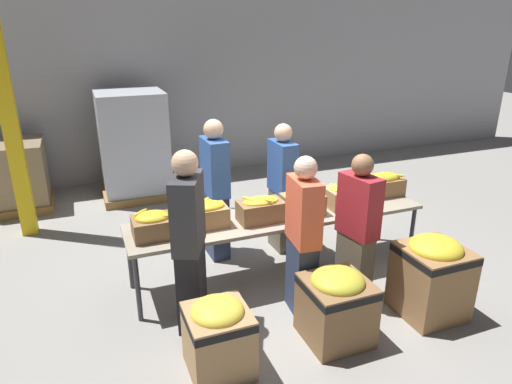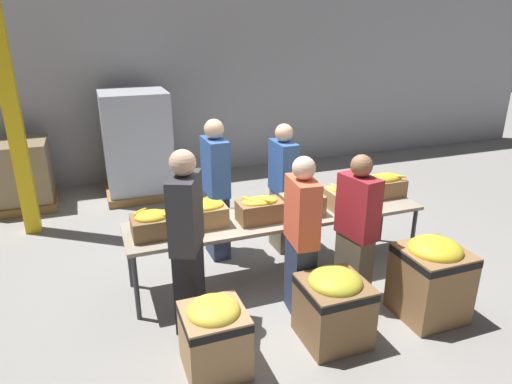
# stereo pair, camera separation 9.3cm
# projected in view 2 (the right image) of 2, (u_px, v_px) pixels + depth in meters

# --- Properties ---
(ground_plane) EXTENTS (30.00, 30.00, 0.00)m
(ground_plane) POSITION_uv_depth(u_px,v_px,m) (277.00, 274.00, 5.39)
(ground_plane) COLOR gray
(wall_back) EXTENTS (16.00, 0.08, 4.00)m
(wall_back) POSITION_uv_depth(u_px,v_px,m) (190.00, 68.00, 8.37)
(wall_back) COLOR #A8A8AD
(wall_back) RESTS_ON ground_plane
(sorting_table) EXTENTS (3.39, 0.76, 0.76)m
(sorting_table) POSITION_uv_depth(u_px,v_px,m) (278.00, 218.00, 5.14)
(sorting_table) COLOR #9E937F
(sorting_table) RESTS_ON ground_plane
(banana_box_0) EXTENTS (0.41, 0.34, 0.27)m
(banana_box_0) POSITION_uv_depth(u_px,v_px,m) (152.00, 223.00, 4.58)
(banana_box_0) COLOR olive
(banana_box_0) RESTS_ON sorting_table
(banana_box_1) EXTENTS (0.45, 0.31, 0.29)m
(banana_box_1) POSITION_uv_depth(u_px,v_px,m) (205.00, 213.00, 4.80)
(banana_box_1) COLOR #A37A4C
(banana_box_1) RESTS_ON sorting_table
(banana_box_2) EXTENTS (0.49, 0.30, 0.29)m
(banana_box_2) POSITION_uv_depth(u_px,v_px,m) (260.00, 209.00, 4.92)
(banana_box_2) COLOR olive
(banana_box_2) RESTS_ON sorting_table
(banana_box_3) EXTENTS (0.45, 0.32, 0.31)m
(banana_box_3) POSITION_uv_depth(u_px,v_px,m) (302.00, 202.00, 5.08)
(banana_box_3) COLOR #A37A4C
(banana_box_3) RESTS_ON sorting_table
(banana_box_4) EXTENTS (0.44, 0.34, 0.29)m
(banana_box_4) POSITION_uv_depth(u_px,v_px,m) (344.00, 195.00, 5.31)
(banana_box_4) COLOR tan
(banana_box_4) RESTS_ON sorting_table
(banana_box_5) EXTENTS (0.50, 0.29, 0.29)m
(banana_box_5) POSITION_uv_depth(u_px,v_px,m) (384.00, 185.00, 5.63)
(banana_box_5) COLOR olive
(banana_box_5) RESTS_ON sorting_table
(volunteer_0) EXTENTS (0.23, 0.45, 1.65)m
(volunteer_0) POSITION_uv_depth(u_px,v_px,m) (283.00, 189.00, 5.73)
(volunteer_0) COLOR #6B604C
(volunteer_0) RESTS_ON ground_plane
(volunteer_1) EXTENTS (0.41, 0.53, 1.77)m
(volunteer_1) POSITION_uv_depth(u_px,v_px,m) (187.00, 243.00, 4.20)
(volunteer_1) COLOR black
(volunteer_1) RESTS_ON ground_plane
(volunteer_2) EXTENTS (0.26, 0.46, 1.65)m
(volunteer_2) POSITION_uv_depth(u_px,v_px,m) (301.00, 239.00, 4.42)
(volunteer_2) COLOR #2D3856
(volunteer_2) RESTS_ON ground_plane
(volunteer_3) EXTENTS (0.30, 0.47, 1.61)m
(volunteer_3) POSITION_uv_depth(u_px,v_px,m) (356.00, 232.00, 4.60)
(volunteer_3) COLOR #6B604C
(volunteer_3) RESTS_ON ground_plane
(volunteer_4) EXTENTS (0.25, 0.47, 1.74)m
(volunteer_4) POSITION_uv_depth(u_px,v_px,m) (216.00, 191.00, 5.54)
(volunteer_4) COLOR #2D3856
(volunteer_4) RESTS_ON ground_plane
(donation_bin_0) EXTENTS (0.52, 0.52, 0.67)m
(donation_bin_0) POSITION_uv_depth(u_px,v_px,m) (214.00, 333.00, 3.80)
(donation_bin_0) COLOR tan
(donation_bin_0) RESTS_ON ground_plane
(donation_bin_1) EXTENTS (0.58, 0.58, 0.71)m
(donation_bin_1) POSITION_uv_depth(u_px,v_px,m) (334.00, 304.00, 4.16)
(donation_bin_1) COLOR olive
(donation_bin_1) RESTS_ON ground_plane
(donation_bin_2) EXTENTS (0.61, 0.61, 0.84)m
(donation_bin_2) POSITION_uv_depth(u_px,v_px,m) (431.00, 276.00, 4.49)
(donation_bin_2) COLOR olive
(donation_bin_2) RESTS_ON ground_plane
(support_pillar) EXTENTS (0.20, 0.20, 4.00)m
(support_pillar) POSITION_uv_depth(u_px,v_px,m) (8.00, 88.00, 5.80)
(support_pillar) COLOR yellow
(support_pillar) RESTS_ON ground_plane
(pallet_stack_0) EXTENTS (1.15, 1.15, 1.76)m
(pallet_stack_0) POSITION_uv_depth(u_px,v_px,m) (137.00, 145.00, 7.60)
(pallet_stack_0) COLOR olive
(pallet_stack_0) RESTS_ON ground_plane
(pallet_stack_1) EXTENTS (1.05, 1.05, 1.06)m
(pallet_stack_1) POSITION_uv_depth(u_px,v_px,m) (18.00, 175.00, 7.21)
(pallet_stack_1) COLOR olive
(pallet_stack_1) RESTS_ON ground_plane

